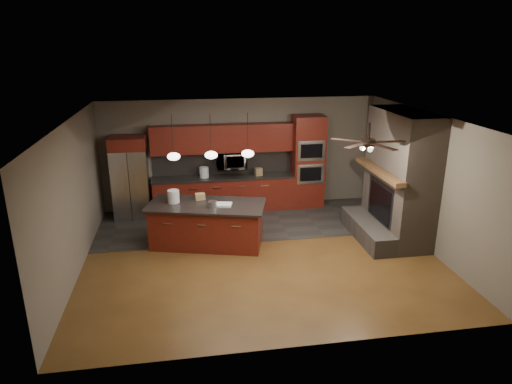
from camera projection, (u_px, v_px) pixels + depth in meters
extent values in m
plane|color=brown|center=(260.00, 254.00, 9.34)|extent=(7.00, 7.00, 0.00)
cube|color=white|center=(261.00, 118.00, 8.45)|extent=(7.00, 6.00, 0.02)
cube|color=#645E50|center=(241.00, 154.00, 11.70)|extent=(7.00, 0.02, 2.80)
cube|color=#645E50|center=(427.00, 181.00, 9.43)|extent=(0.02, 6.00, 2.80)
cube|color=#645E50|center=(73.00, 199.00, 8.36)|extent=(0.02, 6.00, 2.80)
cube|color=#2F2D2A|center=(248.00, 221.00, 11.03)|extent=(7.00, 2.40, 0.01)
cube|color=brown|center=(400.00, 177.00, 9.75)|extent=(0.80, 2.00, 2.80)
cube|color=#4F4841|center=(367.00, 230.00, 10.03)|extent=(0.50, 2.00, 0.40)
cube|color=#2D2D30|center=(381.00, 203.00, 9.87)|extent=(0.05, 1.20, 0.95)
cube|color=black|center=(380.00, 203.00, 9.87)|extent=(0.02, 1.00, 0.75)
cube|color=brown|center=(379.00, 171.00, 9.62)|extent=(0.22, 2.10, 0.10)
cube|color=maroon|center=(224.00, 194.00, 11.66)|extent=(3.55, 0.60, 0.86)
cube|color=black|center=(224.00, 177.00, 11.52)|extent=(3.59, 0.64, 0.04)
cube|color=black|center=(223.00, 162.00, 11.68)|extent=(3.55, 0.03, 0.60)
cube|color=maroon|center=(223.00, 138.00, 11.32)|extent=(3.55, 0.35, 0.70)
cube|color=maroon|center=(308.00, 162.00, 11.75)|extent=(0.80, 0.60, 2.38)
cube|color=silver|center=(311.00, 174.00, 11.54)|extent=(0.70, 0.03, 0.52)
cube|color=black|center=(311.00, 174.00, 11.52)|extent=(0.55, 0.02, 0.35)
cube|color=silver|center=(311.00, 151.00, 11.35)|extent=(0.70, 0.03, 0.52)
cube|color=black|center=(312.00, 151.00, 11.33)|extent=(0.55, 0.02, 0.35)
imported|color=silver|center=(231.00, 160.00, 11.46)|extent=(0.73, 0.41, 0.50)
cube|color=silver|center=(131.00, 183.00, 11.10)|extent=(0.86, 0.72, 1.71)
cube|color=#2D2D30|center=(130.00, 188.00, 10.76)|extent=(0.02, 0.02, 1.69)
cube|color=silver|center=(125.00, 186.00, 10.72)|extent=(0.03, 0.03, 0.86)
cube|color=silver|center=(134.00, 186.00, 10.75)|extent=(0.03, 0.03, 0.86)
cube|color=maroon|center=(127.00, 143.00, 10.78)|extent=(0.86, 0.72, 0.30)
cube|color=maroon|center=(207.00, 225.00, 9.67)|extent=(2.45, 1.52, 0.88)
cube|color=black|center=(206.00, 205.00, 9.53)|extent=(2.64, 1.71, 0.04)
cylinder|color=silver|center=(173.00, 196.00, 9.57)|extent=(0.33, 0.33, 0.27)
cylinder|color=#ADACB1|center=(212.00, 204.00, 9.32)|extent=(0.27, 0.27, 0.13)
cube|color=white|center=(223.00, 204.00, 9.44)|extent=(0.41, 0.33, 0.04)
cube|color=#A18053|center=(200.00, 196.00, 9.78)|extent=(0.22, 0.17, 0.13)
cylinder|color=silver|center=(204.00, 172.00, 11.39)|extent=(0.28, 0.28, 0.26)
cube|color=olive|center=(259.00, 172.00, 11.57)|extent=(0.20, 0.17, 0.19)
cylinder|color=black|center=(172.00, 134.00, 8.98)|extent=(0.01, 0.01, 0.78)
ellipsoid|color=white|center=(174.00, 157.00, 9.12)|extent=(0.26, 0.26, 0.16)
cylinder|color=black|center=(210.00, 133.00, 9.09)|extent=(0.01, 0.01, 0.78)
ellipsoid|color=white|center=(211.00, 155.00, 9.24)|extent=(0.26, 0.26, 0.16)
cylinder|color=black|center=(248.00, 132.00, 9.21)|extent=(0.01, 0.01, 0.78)
ellipsoid|color=white|center=(248.00, 154.00, 9.35)|extent=(0.26, 0.26, 0.16)
cylinder|color=black|center=(369.00, 131.00, 8.03)|extent=(0.04, 0.04, 0.30)
cylinder|color=black|center=(368.00, 142.00, 8.09)|extent=(0.24, 0.24, 0.12)
cube|color=black|center=(388.00, 142.00, 8.15)|extent=(0.60, 0.12, 0.01)
cube|color=black|center=(367.00, 138.00, 8.45)|extent=(0.30, 0.61, 0.01)
cube|color=black|center=(347.00, 140.00, 8.25)|extent=(0.56, 0.45, 0.01)
cube|color=black|center=(356.00, 146.00, 7.83)|extent=(0.56, 0.45, 0.01)
cube|color=black|center=(383.00, 147.00, 7.77)|extent=(0.30, 0.61, 0.01)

